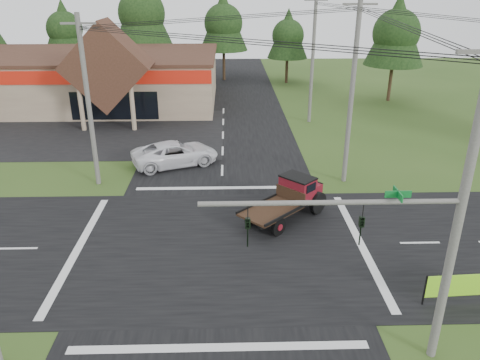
{
  "coord_description": "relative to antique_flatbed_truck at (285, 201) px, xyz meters",
  "views": [
    {
      "loc": [
        0.42,
        -20.05,
        12.14
      ],
      "look_at": [
        1.05,
        3.17,
        2.2
      ],
      "focal_mm": 35.0,
      "sensor_mm": 36.0,
      "label": 1
    }
  ],
  "objects": [
    {
      "name": "tree_side_ne",
      "position": [
        14.52,
        27.26,
        6.24
      ],
      "size": [
        6.16,
        6.16,
        11.11
      ],
      "color": "#332316",
      "rests_on": "ground"
    },
    {
      "name": "parking_apron",
      "position": [
        -17.48,
        16.26,
        -1.12
      ],
      "size": [
        28.0,
        14.0,
        0.02
      ],
      "primitive_type": "cube",
      "color": "black",
      "rests_on": "ground"
    },
    {
      "name": "roadside_banner",
      "position": [
        6.77,
        -7.41,
        -0.44
      ],
      "size": [
        4.09,
        0.35,
        1.4
      ],
      "primitive_type": null,
      "rotation": [
        0.0,
        0.0,
        0.06
      ],
      "color": "#82DB1D",
      "rests_on": "ground"
    },
    {
      "name": "antique_flatbed_truck",
      "position": [
        0.0,
        0.0,
        0.0
      ],
      "size": [
        5.35,
        5.28,
        2.27
      ],
      "primitive_type": null,
      "rotation": [
        0.0,
        0.0,
        -0.8
      ],
      "color": "#5B0D15",
      "rests_on": "ground"
    },
    {
      "name": "utility_pole_n",
      "position": [
        4.52,
        19.26,
        4.6
      ],
      "size": [
        2.0,
        0.3,
        11.2
      ],
      "color": "#595651",
      "rests_on": "ground"
    },
    {
      "name": "utility_pole_nr",
      "position": [
        4.02,
        -10.24,
        4.5
      ],
      "size": [
        2.0,
        0.3,
        11.0
      ],
      "color": "#595651",
      "rests_on": "ground"
    },
    {
      "name": "tree_row_b",
      "position": [
        -23.48,
        39.26,
        5.57
      ],
      "size": [
        5.6,
        5.6,
        10.1
      ],
      "color": "#332316",
      "rests_on": "ground"
    },
    {
      "name": "traffic_signal_mast",
      "position": [
        2.34,
        -10.24,
        3.29
      ],
      "size": [
        8.12,
        0.24,
        7.0
      ],
      "color": "#595651",
      "rests_on": "ground"
    },
    {
      "name": "road_ns",
      "position": [
        -3.48,
        -2.74,
        -1.13
      ],
      "size": [
        12.0,
        120.0,
        0.02
      ],
      "primitive_type": "cube",
      "color": "black",
      "rests_on": "ground"
    },
    {
      "name": "utility_pole_nw",
      "position": [
        -11.48,
        5.26,
        4.25
      ],
      "size": [
        2.0,
        0.3,
        10.5
      ],
      "color": "#595651",
      "rests_on": "ground"
    },
    {
      "name": "tree_row_d",
      "position": [
        -3.48,
        39.26,
        6.24
      ],
      "size": [
        6.16,
        6.16,
        11.11
      ],
      "color": "#332316",
      "rests_on": "ground"
    },
    {
      "name": "tree_row_c",
      "position": [
        -13.48,
        38.26,
        7.58
      ],
      "size": [
        7.28,
        7.28,
        13.13
      ],
      "color": "#332316",
      "rests_on": "ground"
    },
    {
      "name": "tree_row_e",
      "position": [
        4.52,
        37.26,
        4.9
      ],
      "size": [
        5.04,
        5.04,
        9.09
      ],
      "color": "#332316",
      "rests_on": "ground"
    },
    {
      "name": "utility_pole_ne",
      "position": [
        4.52,
        5.26,
        4.75
      ],
      "size": [
        2.0,
        0.3,
        11.5
      ],
      "color": "#595651",
      "rests_on": "ground"
    },
    {
      "name": "road_ew",
      "position": [
        -3.48,
        -2.74,
        -1.12
      ],
      "size": [
        120.0,
        12.0,
        0.02
      ],
      "primitive_type": "cube",
      "color": "black",
      "rests_on": "ground"
    },
    {
      "name": "white_pickup",
      "position": [
        -6.8,
        8.49,
        -0.3
      ],
      "size": [
        6.65,
        4.81,
        1.68
      ],
      "primitive_type": "imported",
      "rotation": [
        0.0,
        0.0,
        1.95
      ],
      "color": "white",
      "rests_on": "ground"
    },
    {
      "name": "ground",
      "position": [
        -3.48,
        -2.74,
        -1.14
      ],
      "size": [
        120.0,
        120.0,
        0.0
      ],
      "primitive_type": "plane",
      "color": "#314C1B",
      "rests_on": "ground"
    },
    {
      "name": "cvs_building",
      "position": [
        -19.18,
        26.83,
        1.64
      ],
      "size": [
        30.4,
        18.2,
        9.19
      ],
      "color": "gray",
      "rests_on": "ground"
    }
  ]
}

